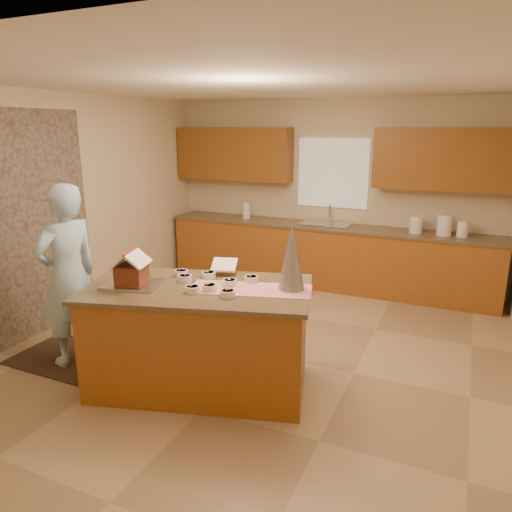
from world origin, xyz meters
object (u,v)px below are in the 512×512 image
(boy, at_px, (68,275))
(gingerbread_house, at_px, (132,271))
(tinsel_tree, at_px, (292,257))
(island_base, at_px, (199,340))

(boy, height_order, gingerbread_house, boy)
(tinsel_tree, bearing_deg, gingerbread_house, -159.60)
(island_base, relative_size, gingerbread_house, 5.22)
(island_base, xyz_separation_m, tinsel_tree, (0.77, 0.28, 0.79))
(boy, bearing_deg, tinsel_tree, 111.94)
(island_base, xyz_separation_m, boy, (-1.40, -0.10, 0.45))
(tinsel_tree, height_order, boy, boy)
(island_base, height_order, boy, boy)
(island_base, height_order, gingerbread_house, gingerbread_house)
(boy, xyz_separation_m, gingerbread_house, (0.87, -0.11, 0.19))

